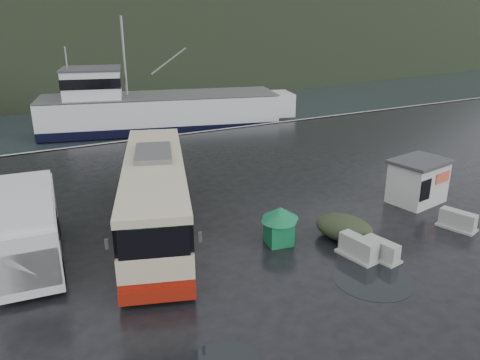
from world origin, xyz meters
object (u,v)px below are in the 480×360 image
dome_tent (343,238)px  jersey_barrier_a (357,257)px  waste_bin_left (280,240)px  jersey_barrier_c (456,228)px  waste_bin_right (278,243)px  coach_bus (158,229)px  fishing_trawler (161,115)px  ticket_kiosk (415,202)px  jersey_barrier_b (380,258)px  white_van (34,260)px

dome_tent → jersey_barrier_a: 1.66m
waste_bin_left → jersey_barrier_c: 8.25m
waste_bin_right → jersey_barrier_c: bearing=-17.6°
coach_bus → fishing_trawler: bearing=89.1°
ticket_kiosk → jersey_barrier_b: bearing=-157.3°
jersey_barrier_c → waste_bin_left: bearing=160.5°
waste_bin_left → fishing_trawler: size_ratio=0.06×
white_van → fishing_trawler: size_ratio=0.25×
dome_tent → jersey_barrier_a: size_ratio=1.50×
jersey_barrier_a → jersey_barrier_b: size_ratio=1.11×
waste_bin_left → white_van: bearing=162.2°
waste_bin_left → dome_tent: bearing=-24.3°
coach_bus → jersey_barrier_c: size_ratio=7.35×
dome_tent → jersey_barrier_c: bearing=-17.1°
coach_bus → dome_tent: bearing=-16.0°
waste_bin_right → fishing_trawler: bearing=81.6°
waste_bin_left → fishing_trawler: (3.92, 27.57, 0.00)m
ticket_kiosk → jersey_barrier_a: bearing=-163.9°
coach_bus → white_van: size_ratio=1.85×
ticket_kiosk → waste_bin_left: bearing=173.6°
dome_tent → jersey_barrier_c: dome_tent is taller
coach_bus → ticket_kiosk: 13.29m
waste_bin_left → coach_bus: bearing=141.0°
coach_bus → jersey_barrier_b: 9.76m
dome_tent → jersey_barrier_b: bearing=-85.5°
waste_bin_right → dome_tent: size_ratio=0.57×
jersey_barrier_b → fishing_trawler: size_ratio=0.06×
dome_tent → fishing_trawler: fishing_trawler is taller
waste_bin_left → jersey_barrier_b: (2.72, -3.23, 0.00)m
jersey_barrier_b → white_van: bearing=152.8°
jersey_barrier_a → jersey_barrier_c: bearing=-0.4°
coach_bus → dome_tent: size_ratio=4.70×
fishing_trawler → waste_bin_left: bearing=-83.4°
coach_bus → ticket_kiosk: (12.93, -3.08, 0.00)m
waste_bin_left → ticket_kiosk: (8.59, 0.43, 0.00)m
white_van → dome_tent: (12.17, -4.25, 0.00)m
white_van → ticket_kiosk: 18.40m
coach_bus → white_van: (-5.28, -0.41, 0.00)m
coach_bus → white_van: bearing=-157.5°
ticket_kiosk → jersey_barrier_c: size_ratio=1.75×
waste_bin_left → fishing_trawler: 27.85m
white_van → waste_bin_left: (9.61, -3.10, 0.00)m
coach_bus → waste_bin_right: (4.12, -3.74, 0.00)m
coach_bus → jersey_barrier_a: bearing=-26.6°
ticket_kiosk → fishing_trawler: 27.54m
jersey_barrier_c → fishing_trawler: fishing_trawler is taller
coach_bus → dome_tent: 8.32m
waste_bin_left → dome_tent: (2.56, -1.15, 0.00)m
coach_bus → waste_bin_right: coach_bus is taller
ticket_kiosk → fishing_trawler: (-4.68, 27.14, 0.00)m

